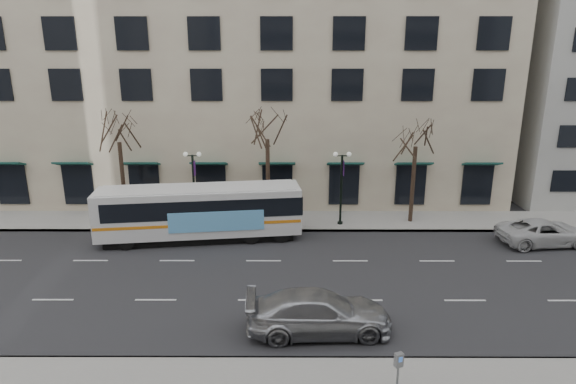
{
  "coord_description": "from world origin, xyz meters",
  "views": [
    {
      "loc": [
        1.49,
        -23.22,
        11.48
      ],
      "look_at": [
        1.41,
        2.76,
        4.0
      ],
      "focal_mm": 30.0,
      "sensor_mm": 36.0,
      "label": 1
    }
  ],
  "objects_px": {
    "tree_far_right": "(417,132)",
    "pay_station": "(399,363)",
    "lamp_post_left": "(194,185)",
    "silver_car": "(319,312)",
    "white_pickup": "(544,232)",
    "tree_far_mid": "(267,125)",
    "city_bus": "(201,211)",
    "lamp_post_right": "(341,185)",
    "tree_far_left": "(118,128)"
  },
  "relations": [
    {
      "from": "silver_car",
      "to": "pay_station",
      "type": "distance_m",
      "value": 4.57
    },
    {
      "from": "tree_far_right",
      "to": "pay_station",
      "type": "xyz_separation_m",
      "value": [
        -4.7,
        -17.57,
        -5.29
      ]
    },
    {
      "from": "tree_far_right",
      "to": "city_bus",
      "type": "xyz_separation_m",
      "value": [
        -14.11,
        -3.09,
        -4.53
      ]
    },
    {
      "from": "city_bus",
      "to": "pay_station",
      "type": "height_order",
      "value": "city_bus"
    },
    {
      "from": "tree_far_mid",
      "to": "lamp_post_left",
      "type": "xyz_separation_m",
      "value": [
        -4.99,
        -0.6,
        -3.96
      ]
    },
    {
      "from": "tree_far_right",
      "to": "pay_station",
      "type": "distance_m",
      "value": 18.95
    },
    {
      "from": "tree_far_right",
      "to": "lamp_post_left",
      "type": "xyz_separation_m",
      "value": [
        -14.99,
        -0.6,
        -3.48
      ]
    },
    {
      "from": "tree_far_right",
      "to": "pay_station",
      "type": "height_order",
      "value": "tree_far_right"
    },
    {
      "from": "white_pickup",
      "to": "pay_station",
      "type": "xyz_separation_m",
      "value": [
        -12.08,
        -13.71,
        0.35
      ]
    },
    {
      "from": "city_bus",
      "to": "white_pickup",
      "type": "relative_size",
      "value": 2.31
    },
    {
      "from": "silver_car",
      "to": "tree_far_mid",
      "type": "bearing_deg",
      "value": 8.22
    },
    {
      "from": "tree_far_left",
      "to": "lamp_post_right",
      "type": "xyz_separation_m",
      "value": [
        15.01,
        -0.6,
        -3.75
      ]
    },
    {
      "from": "silver_car",
      "to": "white_pickup",
      "type": "bearing_deg",
      "value": -58.87
    },
    {
      "from": "tree_far_left",
      "to": "white_pickup",
      "type": "bearing_deg",
      "value": -8.03
    },
    {
      "from": "tree_far_right",
      "to": "pay_station",
      "type": "bearing_deg",
      "value": -104.98
    },
    {
      "from": "city_bus",
      "to": "white_pickup",
      "type": "bearing_deg",
      "value": -9.68
    },
    {
      "from": "city_bus",
      "to": "silver_car",
      "type": "height_order",
      "value": "city_bus"
    },
    {
      "from": "tree_far_left",
      "to": "white_pickup",
      "type": "xyz_separation_m",
      "value": [
        27.38,
        -3.86,
        -5.92
      ]
    },
    {
      "from": "lamp_post_right",
      "to": "tree_far_mid",
      "type": "bearing_deg",
      "value": 173.17
    },
    {
      "from": "tree_far_left",
      "to": "white_pickup",
      "type": "relative_size",
      "value": 1.48
    },
    {
      "from": "lamp_post_left",
      "to": "pay_station",
      "type": "distance_m",
      "value": 19.93
    },
    {
      "from": "white_pickup",
      "to": "pay_station",
      "type": "height_order",
      "value": "white_pickup"
    },
    {
      "from": "tree_far_right",
      "to": "white_pickup",
      "type": "height_order",
      "value": "tree_far_right"
    },
    {
      "from": "tree_far_mid",
      "to": "city_bus",
      "type": "bearing_deg",
      "value": -143.08
    },
    {
      "from": "tree_far_left",
      "to": "pay_station",
      "type": "xyz_separation_m",
      "value": [
        15.3,
        -17.57,
        -5.57
      ]
    },
    {
      "from": "tree_far_mid",
      "to": "lamp_post_right",
      "type": "bearing_deg",
      "value": -6.83
    },
    {
      "from": "pay_station",
      "to": "tree_far_right",
      "type": "bearing_deg",
      "value": 51.72
    },
    {
      "from": "white_pickup",
      "to": "tree_far_mid",
      "type": "bearing_deg",
      "value": 71.27
    },
    {
      "from": "tree_far_mid",
      "to": "city_bus",
      "type": "relative_size",
      "value": 0.66
    },
    {
      "from": "lamp_post_right",
      "to": "city_bus",
      "type": "height_order",
      "value": "lamp_post_right"
    },
    {
      "from": "lamp_post_right",
      "to": "city_bus",
      "type": "bearing_deg",
      "value": -164.73
    },
    {
      "from": "tree_far_mid",
      "to": "tree_far_right",
      "type": "bearing_deg",
      "value": -0.0
    },
    {
      "from": "silver_car",
      "to": "tree_far_right",
      "type": "bearing_deg",
      "value": -30.77
    },
    {
      "from": "lamp_post_right",
      "to": "white_pickup",
      "type": "height_order",
      "value": "lamp_post_right"
    },
    {
      "from": "lamp_post_left",
      "to": "city_bus",
      "type": "bearing_deg",
      "value": -70.51
    },
    {
      "from": "lamp_post_right",
      "to": "white_pickup",
      "type": "xyz_separation_m",
      "value": [
        12.37,
        -3.26,
        -2.16
      ]
    },
    {
      "from": "tree_far_right",
      "to": "city_bus",
      "type": "distance_m",
      "value": 15.14
    },
    {
      "from": "tree_far_mid",
      "to": "lamp_post_right",
      "type": "height_order",
      "value": "tree_far_mid"
    },
    {
      "from": "tree_far_left",
      "to": "lamp_post_left",
      "type": "bearing_deg",
      "value": -6.83
    },
    {
      "from": "lamp_post_left",
      "to": "silver_car",
      "type": "relative_size",
      "value": 0.84
    },
    {
      "from": "tree_far_mid",
      "to": "pay_station",
      "type": "height_order",
      "value": "tree_far_mid"
    },
    {
      "from": "lamp_post_left",
      "to": "city_bus",
      "type": "distance_m",
      "value": 2.84
    },
    {
      "from": "tree_far_mid",
      "to": "silver_car",
      "type": "relative_size",
      "value": 1.38
    },
    {
      "from": "tree_far_right",
      "to": "pay_station",
      "type": "relative_size",
      "value": 5.94
    },
    {
      "from": "lamp_post_right",
      "to": "white_pickup",
      "type": "relative_size",
      "value": 0.93
    },
    {
      "from": "lamp_post_right",
      "to": "city_bus",
      "type": "distance_m",
      "value": 9.51
    },
    {
      "from": "white_pickup",
      "to": "pay_station",
      "type": "relative_size",
      "value": 4.14
    },
    {
      "from": "lamp_post_right",
      "to": "pay_station",
      "type": "bearing_deg",
      "value": -89.02
    },
    {
      "from": "silver_car",
      "to": "white_pickup",
      "type": "height_order",
      "value": "silver_car"
    },
    {
      "from": "lamp_post_left",
      "to": "pay_station",
      "type": "xyz_separation_m",
      "value": [
        10.29,
        -16.97,
        -1.81
      ]
    }
  ]
}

